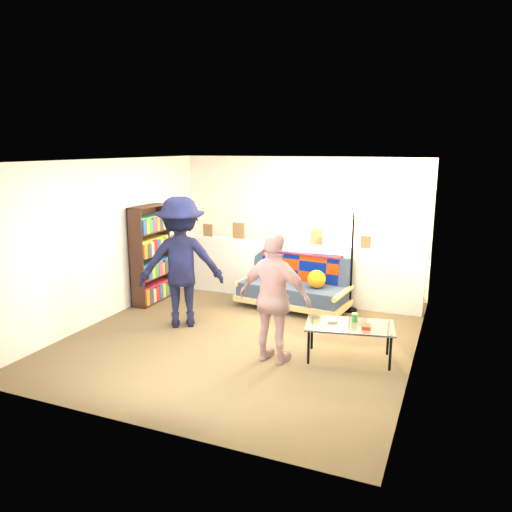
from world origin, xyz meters
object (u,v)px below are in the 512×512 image
Objects in this scene: futon_sofa at (295,286)px; person_right at (275,299)px; floor_lamp at (354,238)px; coffee_table at (350,327)px; person_left at (181,262)px; bookshelf at (150,258)px.

futon_sofa is 1.17× the size of person_right.
floor_lamp is at bearing -93.89° from person_right.
futon_sofa is 1.62× the size of coffee_table.
person_left is (-2.54, 0.28, 0.53)m from coffee_table.
futon_sofa is 2.17m from person_right.
futon_sofa is at bearing -167.39° from floor_lamp.
coffee_table is 2.05m from floor_lamp.
bookshelf is 3.35m from floor_lamp.
floor_lamp reaches higher than person_right.
coffee_table is at bearing -146.03° from person_right.
coffee_table is at bearing -78.73° from floor_lamp.
coffee_table is (3.59, -1.05, -0.34)m from bookshelf.
person_left is (-2.16, -1.59, -0.24)m from floor_lamp.
person_left is at bearing -14.46° from person_right.
futon_sofa is 1.15× the size of bookshelf.
person_right is (2.76, -1.46, 0.04)m from bookshelf.
person_right is (1.70, -0.69, -0.14)m from person_left.
coffee_table is 0.72× the size of person_right.
coffee_table is 1.01m from person_right.
bookshelf is 3.12m from person_right.
bookshelf is 0.98× the size of floor_lamp.
person_left is at bearing -36.12° from bookshelf.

